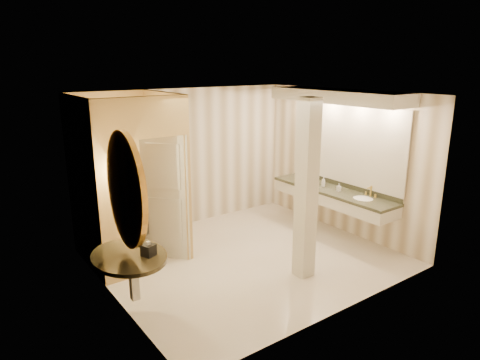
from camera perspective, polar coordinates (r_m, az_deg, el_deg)
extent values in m
plane|color=beige|center=(7.29, 0.97, -10.29)|extent=(4.50, 4.50, 0.00)
plane|color=silver|center=(6.59, 1.08, 11.39)|extent=(4.50, 4.50, 0.00)
cube|color=white|center=(8.45, -7.15, 2.90)|extent=(4.50, 0.02, 2.70)
cube|color=white|center=(5.43, 13.85, -4.53)|extent=(4.50, 0.02, 2.70)
cube|color=white|center=(5.81, -17.06, -3.45)|extent=(0.02, 4.00, 2.70)
cube|color=white|center=(8.32, 13.52, 2.40)|extent=(0.02, 4.00, 2.70)
cube|color=tan|center=(7.45, -9.74, 1.10)|extent=(0.10, 1.50, 2.70)
cube|color=tan|center=(6.36, -15.80, -1.73)|extent=(0.65, 0.10, 2.70)
cube|color=tan|center=(6.42, -10.37, 8.36)|extent=(0.80, 0.10, 0.60)
cube|color=beige|center=(7.02, -9.94, -2.33)|extent=(0.57, 0.63, 2.10)
cylinder|color=gold|center=(6.24, -15.70, -0.13)|extent=(0.03, 0.03, 0.30)
cone|color=beige|center=(6.19, -15.84, 1.66)|extent=(0.14, 0.14, 0.14)
cube|color=beige|center=(8.22, 12.22, -2.16)|extent=(0.60, 2.57, 0.24)
cube|color=black|center=(8.19, 12.27, -1.36)|extent=(0.64, 2.61, 0.05)
cube|color=black|center=(8.37, 13.58, -0.57)|extent=(0.03, 2.57, 0.10)
ellipsoid|color=white|center=(7.77, 16.06, -2.68)|extent=(0.40, 0.44, 0.15)
cylinder|color=gold|center=(7.89, 17.04, -1.50)|extent=(0.03, 0.03, 0.22)
ellipsoid|color=white|center=(8.65, 8.85, -0.43)|extent=(0.40, 0.44, 0.15)
cylinder|color=gold|center=(8.76, 9.82, 0.60)|extent=(0.03, 0.03, 0.22)
cube|color=white|center=(8.20, 13.90, 4.67)|extent=(0.03, 2.57, 1.40)
cube|color=beige|center=(7.88, 12.99, 10.86)|extent=(0.75, 2.77, 0.22)
cylinder|color=black|center=(5.52, -14.56, -9.85)|extent=(1.11, 1.11, 0.05)
cube|color=beige|center=(5.66, -13.97, -12.52)|extent=(0.10, 0.10, 0.60)
cylinder|color=gold|center=(5.23, -14.98, -1.33)|extent=(0.07, 1.11, 1.11)
cylinder|color=white|center=(5.24, -14.57, -1.25)|extent=(0.02, 0.89, 0.89)
cube|color=beige|center=(6.33, 8.86, -1.39)|extent=(0.25, 0.25, 2.70)
cube|color=black|center=(5.40, -12.09, -9.11)|extent=(0.19, 0.19, 0.14)
imported|color=white|center=(7.59, -14.10, -6.75)|extent=(0.42, 0.71, 0.72)
imported|color=beige|center=(8.07, 13.04, -0.95)|extent=(0.07, 0.07, 0.14)
imported|color=silver|center=(8.33, 9.74, -0.33)|extent=(0.12, 0.12, 0.12)
imported|color=#C6B28C|center=(8.28, 11.05, -0.24)|extent=(0.09, 0.09, 0.19)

